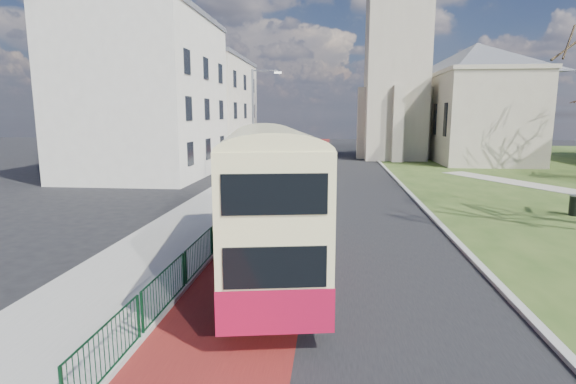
# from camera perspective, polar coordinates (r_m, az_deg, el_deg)

# --- Properties ---
(ground) EXTENTS (160.00, 160.00, 0.00)m
(ground) POSITION_cam_1_polar(r_m,az_deg,el_deg) (14.93, 0.69, -9.64)
(ground) COLOR black
(ground) RESTS_ON ground
(road_carriageway) EXTENTS (9.00, 120.00, 0.01)m
(road_carriageway) POSITION_cam_1_polar(r_m,az_deg,el_deg) (34.39, 6.13, 1.43)
(road_carriageway) COLOR black
(road_carriageway) RESTS_ON ground
(bus_lane) EXTENTS (3.40, 120.00, 0.01)m
(bus_lane) POSITION_cam_1_polar(r_m,az_deg,el_deg) (34.48, 1.64, 1.51)
(bus_lane) COLOR #591414
(bus_lane) RESTS_ON ground
(pavement_west) EXTENTS (4.00, 120.00, 0.12)m
(pavement_west) POSITION_cam_1_polar(r_m,az_deg,el_deg) (34.94, -4.59, 1.68)
(pavement_west) COLOR gray
(pavement_west) RESTS_ON ground
(kerb_west) EXTENTS (0.25, 120.00, 0.13)m
(kerb_west) POSITION_cam_1_polar(r_m,az_deg,el_deg) (34.64, -1.34, 1.65)
(kerb_west) COLOR #999993
(kerb_west) RESTS_ON ground
(kerb_east) EXTENTS (0.25, 80.00, 0.13)m
(kerb_east) POSITION_cam_1_polar(r_m,az_deg,el_deg) (36.69, 13.32, 1.84)
(kerb_east) COLOR #999993
(kerb_east) RESTS_ON ground
(pedestrian_railing) EXTENTS (0.07, 24.00, 1.12)m
(pedestrian_railing) POSITION_cam_1_polar(r_m,az_deg,el_deg) (19.03, -7.13, -3.70)
(pedestrian_railing) COLOR #0B331B
(pedestrian_railing) RESTS_ON ground
(gothic_church) EXTENTS (16.38, 18.00, 40.00)m
(gothic_church) POSITION_cam_1_polar(r_m,az_deg,el_deg) (53.87, 18.76, 18.01)
(gothic_church) COLOR gray
(gothic_church) RESTS_ON ground
(street_block_near) EXTENTS (10.30, 14.30, 13.00)m
(street_block_near) POSITION_cam_1_polar(r_m,az_deg,el_deg) (39.15, -17.53, 11.60)
(street_block_near) COLOR beige
(street_block_near) RESTS_ON ground
(street_block_far) EXTENTS (10.30, 16.30, 11.50)m
(street_block_far) POSITION_cam_1_polar(r_m,az_deg,el_deg) (54.22, -10.76, 10.46)
(street_block_far) COLOR #BFB7A2
(street_block_far) RESTS_ON ground
(streetlamp) EXTENTS (2.13, 0.18, 8.00)m
(streetlamp) POSITION_cam_1_polar(r_m,az_deg,el_deg) (32.51, -4.19, 9.10)
(streetlamp) COLOR gray
(streetlamp) RESTS_ON pavement_west
(bus) EXTENTS (4.23, 10.85, 4.43)m
(bus) POSITION_cam_1_polar(r_m,az_deg,el_deg) (14.12, -2.59, -0.17)
(bus) COLOR maroon
(bus) RESTS_ON ground
(litter_bin) EXTENTS (0.84, 0.84, 1.03)m
(litter_bin) POSITION_cam_1_polar(r_m,az_deg,el_deg) (26.36, 32.73, -1.41)
(litter_bin) COLOR black
(litter_bin) RESTS_ON grass_green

